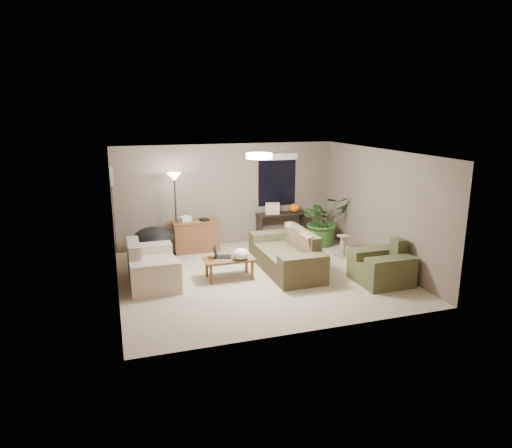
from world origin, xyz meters
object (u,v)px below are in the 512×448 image
object	(u,v)px
desk	(196,236)
houseplant	(323,226)
main_sofa	(288,256)
papasan_chair	(154,242)
armchair	(382,268)
console_table	(282,225)
cat_scratching_post	(343,247)
loveseat	(151,268)
coffee_table	(229,261)
floor_lamp	(175,187)

from	to	relation	value
desk	houseplant	bearing A→B (deg)	-8.46
main_sofa	papasan_chair	bearing A→B (deg)	152.14
papasan_chair	desk	bearing A→B (deg)	26.64
papasan_chair	armchair	bearing A→B (deg)	-32.49
console_table	cat_scratching_post	world-z (taller)	console_table
armchair	papasan_chair	size ratio (longest dim) A/B	1.07
loveseat	console_table	distance (m)	3.95
console_table	desk	bearing A→B (deg)	-176.04
coffee_table	floor_lamp	bearing A→B (deg)	111.45
armchair	houseplant	xyz separation A→B (m)	(0.03, 2.67, 0.20)
loveseat	armchair	world-z (taller)	same
loveseat	papasan_chair	bearing A→B (deg)	81.43
coffee_table	papasan_chair	distance (m)	1.99
floor_lamp	houseplant	world-z (taller)	floor_lamp
main_sofa	desk	size ratio (longest dim) A/B	2.00
coffee_table	floor_lamp	xyz separation A→B (m)	(-0.76, 1.93, 1.24)
loveseat	coffee_table	bearing A→B (deg)	-9.42
armchair	coffee_table	bearing A→B (deg)	157.81
loveseat	coffee_table	size ratio (longest dim) A/B	1.60
coffee_table	console_table	world-z (taller)	console_table
coffee_table	papasan_chair	size ratio (longest dim) A/B	1.07
console_table	armchair	bearing A→B (deg)	-75.74
loveseat	houseplant	world-z (taller)	houseplant
main_sofa	armchair	bearing A→B (deg)	-39.60
console_table	loveseat	bearing A→B (deg)	-151.15
papasan_chair	houseplant	world-z (taller)	houseplant
main_sofa	floor_lamp	distance (m)	3.05
armchair	papasan_chair	distance (m)	4.88
armchair	console_table	world-z (taller)	armchair
houseplant	floor_lamp	bearing A→B (deg)	173.71
loveseat	houseplant	bearing A→B (deg)	16.58
console_table	floor_lamp	bearing A→B (deg)	-175.28
papasan_chair	houseplant	bearing A→B (deg)	0.78
armchair	console_table	size ratio (longest dim) A/B	0.77
loveseat	cat_scratching_post	distance (m)	4.37
coffee_table	console_table	xyz separation A→B (m)	(1.95, 2.16, 0.08)
loveseat	papasan_chair	size ratio (longest dim) A/B	1.72
coffee_table	cat_scratching_post	distance (m)	2.91
coffee_table	papasan_chair	bearing A→B (deg)	131.83
floor_lamp	main_sofa	bearing A→B (deg)	-41.80
papasan_chair	floor_lamp	size ratio (longest dim) A/B	0.49
coffee_table	houseplant	bearing A→B (deg)	28.67
armchair	cat_scratching_post	bearing A→B (deg)	87.74
armchair	cat_scratching_post	distance (m)	1.70
armchair	papasan_chair	xyz separation A→B (m)	(-4.11, 2.62, 0.17)
armchair	coffee_table	distance (m)	3.01
desk	cat_scratching_post	world-z (taller)	desk
coffee_table	houseplant	distance (m)	3.21
armchair	desk	xyz separation A→B (m)	(-3.08, 3.14, 0.08)
loveseat	coffee_table	distance (m)	1.53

